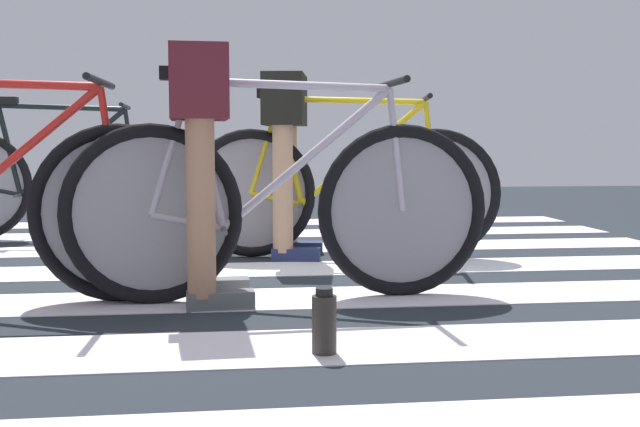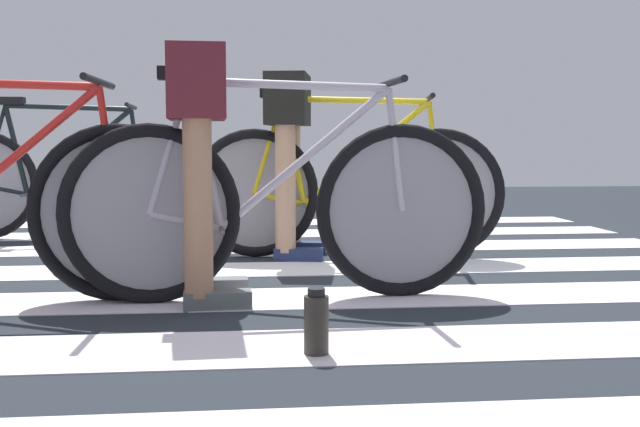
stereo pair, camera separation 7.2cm
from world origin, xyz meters
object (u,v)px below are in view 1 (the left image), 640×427
object	(u,v)px
bicycle_1_of_4	(279,206)
bicycle_3_of_4	(342,189)
water_bottle	(324,323)
cyclist_3_of_4	(286,140)
bicycle_4_of_4	(56,181)
cyclist_1_of_4	(201,139)

from	to	relation	value
bicycle_1_of_4	bicycle_3_of_4	world-z (taller)	same
bicycle_3_of_4	bicycle_1_of_4	bearing A→B (deg)	-101.12
water_bottle	bicycle_1_of_4	bearing A→B (deg)	95.30
bicycle_3_of_4	cyclist_3_of_4	bearing A→B (deg)	-180.00
cyclist_3_of_4	water_bottle	xyz separation A→B (m)	(-0.04, -2.00, -0.56)
bicycle_1_of_4	cyclist_3_of_4	bearing A→B (deg)	81.70
cyclist_3_of_4	bicycle_4_of_4	xyz separation A→B (m)	(-1.44, 0.99, -0.27)
cyclist_3_of_4	water_bottle	size ratio (longest dim) A/B	4.96
bicycle_1_of_4	cyclist_3_of_4	distance (m)	1.21
cyclist_1_of_4	bicycle_3_of_4	size ratio (longest dim) A/B	0.59
bicycle_1_of_4	bicycle_3_of_4	xyz separation A→B (m)	(0.42, 1.12, 0.00)
bicycle_3_of_4	cyclist_3_of_4	size ratio (longest dim) A/B	1.70
cyclist_3_of_4	bicycle_1_of_4	bearing A→B (deg)	-86.08
bicycle_1_of_4	bicycle_4_of_4	xyz separation A→B (m)	(-1.33, 2.16, 0.00)
bicycle_1_of_4	cyclist_1_of_4	xyz separation A→B (m)	(-0.31, -0.01, 0.27)
bicycle_1_of_4	cyclist_3_of_4	world-z (taller)	cyclist_3_of_4
cyclist_1_of_4	bicycle_4_of_4	distance (m)	2.41
bicycle_1_of_4	bicycle_4_of_4	distance (m)	2.53
cyclist_1_of_4	bicycle_4_of_4	bearing A→B (deg)	112.52
bicycle_4_of_4	bicycle_1_of_4	bearing A→B (deg)	-60.16
bicycle_3_of_4	bicycle_4_of_4	distance (m)	2.04
bicycle_4_of_4	water_bottle	world-z (taller)	bicycle_4_of_4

